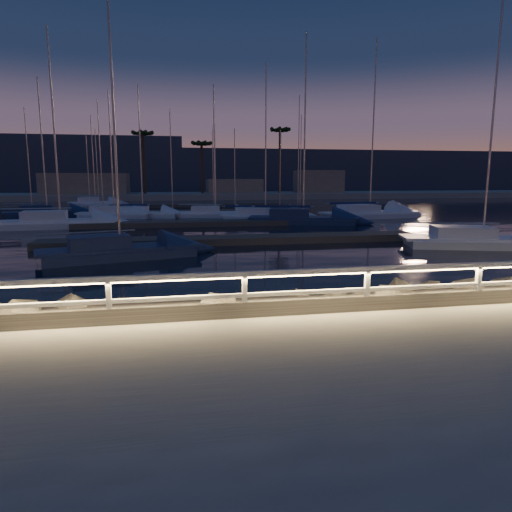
% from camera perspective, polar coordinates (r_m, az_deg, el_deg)
% --- Properties ---
extents(ground, '(400.00, 400.00, 0.00)m').
position_cam_1_polar(ground, '(11.14, 8.86, -6.87)').
color(ground, '#ADA99C').
rests_on(ground, ground).
extents(harbor_water, '(400.00, 440.00, 0.60)m').
position_cam_1_polar(harbor_water, '(41.64, -5.51, 4.03)').
color(harbor_water, black).
rests_on(harbor_water, ground).
extents(guard_rail, '(44.11, 0.12, 1.06)m').
position_cam_1_polar(guard_rail, '(10.92, 8.63, -3.00)').
color(guard_rail, silver).
rests_on(guard_rail, ground).
extents(riprap, '(34.96, 2.69, 1.24)m').
position_cam_1_polar(riprap, '(12.10, 6.20, -6.10)').
color(riprap, '#676258').
rests_on(riprap, ground).
extents(floating_docks, '(22.00, 36.00, 0.40)m').
position_cam_1_polar(floating_docks, '(42.85, -5.67, 4.95)').
color(floating_docks, '#5B544B').
rests_on(floating_docks, ground).
extents(far_shore, '(160.00, 14.00, 5.20)m').
position_cam_1_polar(far_shore, '(84.23, -8.21, 7.72)').
color(far_shore, '#ADA99C').
rests_on(far_shore, ground).
extents(palm_left, '(3.00, 3.00, 11.20)m').
position_cam_1_polar(palm_left, '(82.47, -13.97, 14.35)').
color(palm_left, brown).
rests_on(palm_left, ground).
extents(palm_center, '(3.00, 3.00, 9.70)m').
position_cam_1_polar(palm_center, '(83.43, -6.82, 13.57)').
color(palm_center, brown).
rests_on(palm_center, ground).
extents(palm_right, '(3.00, 3.00, 12.20)m').
position_cam_1_polar(palm_right, '(84.73, 3.02, 15.09)').
color(palm_right, brown).
rests_on(palm_right, ground).
extents(distant_hills, '(230.00, 37.50, 18.00)m').
position_cam_1_polar(distant_hills, '(144.94, -18.13, 9.92)').
color(distant_hills, '#323B4E').
rests_on(distant_hills, ground).
extents(sailboat_b, '(7.63, 4.04, 12.53)m').
position_cam_1_polar(sailboat_b, '(22.41, -17.10, 0.76)').
color(sailboat_b, navy).
rests_on(sailboat_b, ground).
extents(sailboat_c, '(9.15, 4.93, 14.97)m').
position_cam_1_polar(sailboat_c, '(37.71, 5.55, 4.69)').
color(sailboat_c, navy).
rests_on(sailboat_c, ground).
extents(sailboat_d, '(8.84, 4.83, 14.41)m').
position_cam_1_polar(sailboat_d, '(27.80, 26.01, 1.87)').
color(sailboat_d, white).
rests_on(sailboat_d, ground).
extents(sailboat_e, '(7.01, 2.91, 11.66)m').
position_cam_1_polar(sailboat_e, '(44.94, -17.51, 5.06)').
color(sailboat_e, white).
rests_on(sailboat_e, ground).
extents(sailboat_f, '(8.77, 3.41, 14.58)m').
position_cam_1_polar(sailboat_f, '(37.74, -23.58, 3.95)').
color(sailboat_f, white).
rests_on(sailboat_f, ground).
extents(sailboat_g, '(7.50, 3.80, 12.27)m').
position_cam_1_polar(sailboat_g, '(45.12, -14.19, 5.20)').
color(sailboat_g, white).
rests_on(sailboat_g, ground).
extents(sailboat_h, '(9.92, 4.51, 16.21)m').
position_cam_1_polar(sailboat_h, '(44.43, 13.73, 5.23)').
color(sailboat_h, white).
rests_on(sailboat_h, ground).
extents(sailboat_j, '(7.94, 4.20, 13.05)m').
position_cam_1_polar(sailboat_j, '(48.68, -24.87, 4.95)').
color(sailboat_j, navy).
rests_on(sailboat_j, ground).
extents(sailboat_k, '(7.51, 3.29, 12.34)m').
position_cam_1_polar(sailboat_k, '(44.29, -5.38, 5.38)').
color(sailboat_k, white).
rests_on(sailboat_k, ground).
extents(sailboat_l, '(8.30, 3.81, 13.56)m').
position_cam_1_polar(sailboat_l, '(41.13, 0.88, 5.09)').
color(sailboat_l, white).
rests_on(sailboat_l, ground).
extents(sailboat_m, '(7.20, 4.31, 11.95)m').
position_cam_1_polar(sailboat_m, '(65.88, -19.58, 6.32)').
color(sailboat_m, white).
rests_on(sailboat_m, ground).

